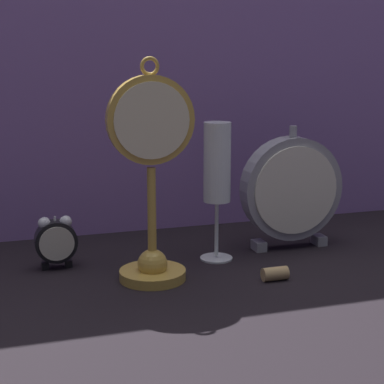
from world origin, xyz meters
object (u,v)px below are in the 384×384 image
at_px(wine_cork, 275,274).
at_px(pocket_watch_on_stand, 152,187).
at_px(champagne_flute, 217,171).
at_px(mantel_clock_silver, 292,189).
at_px(alarm_clock_twin_bell, 56,240).

bearing_deg(wine_cork, pocket_watch_on_stand, 161.45).
distance_m(champagne_flute, wine_cork, 0.20).
distance_m(pocket_watch_on_stand, mantel_clock_silver, 0.30).
bearing_deg(pocket_watch_on_stand, alarm_clock_twin_bell, 144.12).
relative_size(pocket_watch_on_stand, mantel_clock_silver, 1.54).
distance_m(mantel_clock_silver, wine_cork, 0.21).
xyz_separation_m(alarm_clock_twin_bell, wine_cork, (0.33, -0.17, -0.04)).
bearing_deg(mantel_clock_silver, alarm_clock_twin_bell, 178.43).
bearing_deg(wine_cork, mantel_clock_silver, 56.72).
bearing_deg(wine_cork, champagne_flute, 112.34).
relative_size(alarm_clock_twin_bell, champagne_flute, 0.37).
xyz_separation_m(mantel_clock_silver, wine_cork, (-0.10, -0.15, -0.10)).
bearing_deg(alarm_clock_twin_bell, wine_cork, -26.70).
height_order(pocket_watch_on_stand, champagne_flute, pocket_watch_on_stand).
distance_m(pocket_watch_on_stand, alarm_clock_twin_bell, 0.20).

